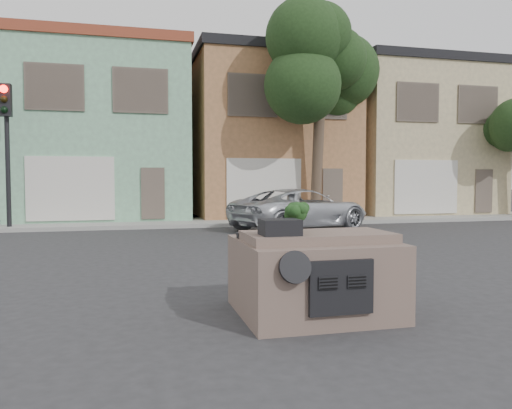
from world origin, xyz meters
name	(u,v)px	position (x,y,z in m)	size (l,w,h in m)	color
ground_plane	(258,273)	(0.00, 0.00, 0.00)	(120.00, 120.00, 0.00)	#303033
sidewalk	(193,222)	(0.00, 10.50, 0.07)	(40.00, 3.00, 0.15)	gray
townhouse_mint	(105,136)	(-3.50, 14.50, 3.77)	(7.20, 8.20, 7.55)	#7EB38F
townhouse_tan	(264,139)	(4.00, 14.50, 3.77)	(7.20, 8.20, 7.55)	#A36E46
townhouse_beige	(401,142)	(11.50, 14.50, 3.77)	(7.20, 8.20, 7.55)	tan
silver_pickup	(301,229)	(3.52, 7.56, 0.00)	(2.43, 5.26, 1.46)	silver
traffic_signal	(7,157)	(-6.50, 9.50, 2.55)	(0.40, 0.40, 5.10)	black
tree_near	(318,119)	(5.00, 9.80, 4.25)	(4.40, 4.00, 8.50)	#1D3516
car_dashboard	(313,272)	(0.00, -3.00, 0.56)	(2.00, 1.80, 1.12)	brown
instrument_hump	(280,227)	(-0.58, -3.35, 1.22)	(0.48, 0.38, 0.20)	black
wiper_arm	(322,227)	(0.28, -2.62, 1.13)	(0.70, 0.03, 0.02)	black
broccoli	(297,216)	(-0.24, -3.02, 1.33)	(0.34, 0.34, 0.41)	black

